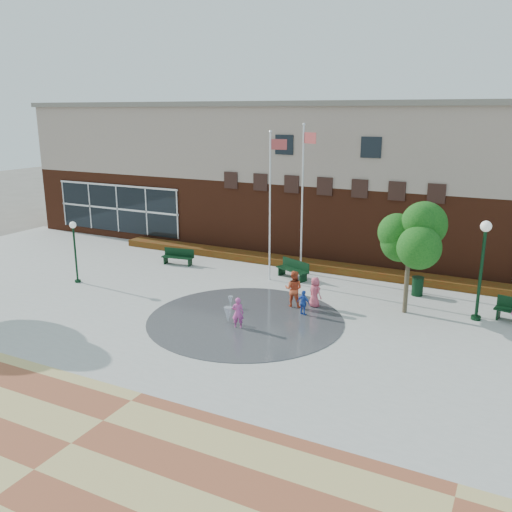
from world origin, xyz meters
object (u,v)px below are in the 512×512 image
at_px(flagpole_right, 303,192).
at_px(flagpole_left, 271,199).
at_px(bench_left, 178,260).
at_px(child_splash, 238,313).
at_px(trash_can, 418,286).

bearing_deg(flagpole_right, flagpole_left, -92.99).
height_order(bench_left, child_splash, child_splash).
relative_size(flagpole_right, child_splash, 6.07).
height_order(flagpole_left, child_splash, flagpole_left).
distance_m(flagpole_right, child_splash, 9.25).
bearing_deg(trash_can, flagpole_right, 171.82).
distance_m(trash_can, child_splash, 9.45).
distance_m(flagpole_right, trash_can, 7.63).
distance_m(flagpole_left, bench_left, 7.24).
height_order(flagpole_right, child_splash, flagpole_right).
xyz_separation_m(flagpole_left, flagpole_right, (1.00, 1.88, 0.20)).
bearing_deg(trash_can, flagpole_left, -172.65).
height_order(flagpole_right, trash_can, flagpole_right).
xyz_separation_m(flagpole_left, child_splash, (1.63, -6.52, -3.64)).
bearing_deg(child_splash, flagpole_left, -97.91).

